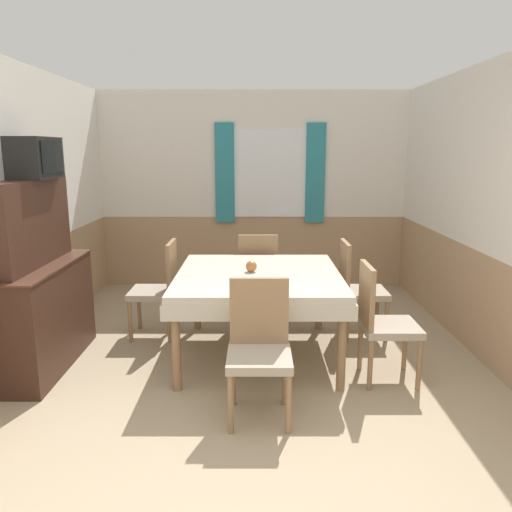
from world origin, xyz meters
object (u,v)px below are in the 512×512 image
at_px(chair_right_near, 382,319).
at_px(tv, 36,158).
at_px(chair_right_far, 358,286).
at_px(vase, 252,266).
at_px(chair_head_window, 259,273).
at_px(chair_head_near, 260,345).
at_px(dining_table, 259,284).
at_px(chair_left_far, 160,286).
at_px(sideboard, 40,290).

bearing_deg(chair_right_near, tv, -98.31).
distance_m(chair_right_far, vase, 1.19).
distance_m(chair_head_window, chair_head_near, 2.06).
bearing_deg(chair_right_far, vase, -65.83).
distance_m(chair_right_near, chair_head_near, 1.12).
bearing_deg(chair_right_near, chair_head_near, -61.45).
relative_size(dining_table, chair_left_far, 1.62).
xyz_separation_m(sideboard, tv, (0.01, 0.14, 1.10)).
xyz_separation_m(chair_head_window, vase, (-0.06, -1.00, 0.31)).
bearing_deg(chair_left_far, chair_right_near, -116.82).
relative_size(chair_right_near, chair_left_far, 1.00).
bearing_deg(dining_table, tv, -177.45).
relative_size(tv, vase, 5.23).
distance_m(chair_left_far, sideboard, 1.15).
xyz_separation_m(dining_table, chair_head_window, (0.00, 1.03, -0.16)).
distance_m(chair_right_near, sideboard, 2.86).
bearing_deg(dining_table, chair_right_far, 26.82).
distance_m(dining_table, chair_head_near, 1.04).
bearing_deg(chair_right_far, chair_left_far, -90.00).
relative_size(chair_right_near, tv, 1.84).
bearing_deg(chair_right_far, dining_table, -63.18).
bearing_deg(chair_head_near, chair_left_far, -57.26).
xyz_separation_m(chair_left_far, vase, (0.92, -0.47, 0.31)).
distance_m(chair_right_near, tv, 3.13).
bearing_deg(dining_table, chair_right_near, -26.82).
height_order(chair_head_window, chair_right_far, same).
distance_m(chair_head_near, sideboard, 2.04).
relative_size(chair_right_far, sideboard, 0.60).
bearing_deg(sideboard, dining_table, 6.68).
bearing_deg(chair_head_near, tv, -27.10).
relative_size(dining_table, chair_right_far, 1.62).
relative_size(chair_head_window, chair_right_near, 1.00).
xyz_separation_m(dining_table, vase, (-0.06, 0.03, 0.15)).
distance_m(sideboard, vase, 1.82).
bearing_deg(dining_table, vase, 157.26).
distance_m(chair_head_window, chair_left_far, 1.12).
bearing_deg(tv, chair_left_far, 33.61).
xyz_separation_m(chair_head_window, tv, (-1.85, -1.11, 1.26)).
bearing_deg(chair_right_far, chair_right_near, 0.00).
bearing_deg(tv, chair_right_near, -8.31).
bearing_deg(chair_head_near, chair_right_far, -122.74).
xyz_separation_m(chair_left_far, tv, (-0.87, -0.58, 1.26)).
height_order(dining_table, chair_left_far, chair_left_far).
bearing_deg(vase, tv, -176.50).
distance_m(chair_right_near, chair_left_far, 2.20).
relative_size(chair_head_near, tv, 1.84).
bearing_deg(chair_head_window, dining_table, -90.00).
relative_size(chair_head_near, chair_left_far, 1.00).
xyz_separation_m(chair_head_near, tv, (-1.85, 0.95, 1.26)).
xyz_separation_m(dining_table, tv, (-1.85, -0.08, 1.10)).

